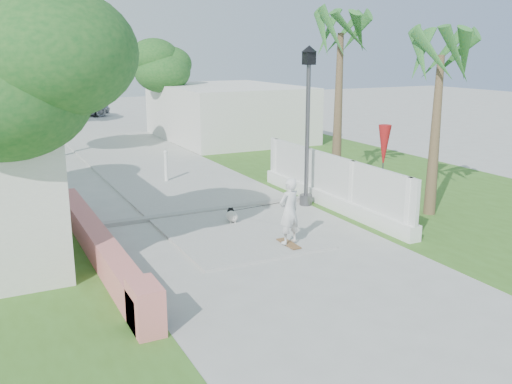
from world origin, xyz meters
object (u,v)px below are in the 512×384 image
skateboarder (268,209)px  parked_car (70,105)px  bollard (166,165)px  dog (232,216)px  patio_umbrella (384,147)px  street_lamp (308,120)px

skateboarder → parked_car: 26.98m
bollard → dog: (0.05, -5.21, -0.37)m
bollard → dog: 5.22m
patio_umbrella → parked_car: 26.13m
street_lamp → patio_umbrella: bearing=-27.8°
skateboarder → patio_umbrella: bearing=-177.4°
bollard → parked_car: parked_car is taller
skateboarder → parked_car: parked_car is taller
dog → parked_car: parked_car is taller
patio_umbrella → skateboarder: size_ratio=0.83×
street_lamp → patio_umbrella: 2.27m
patio_umbrella → parked_car: bearing=99.8°
skateboarder → dog: size_ratio=4.84×
dog → parked_car: size_ratio=0.11×
skateboarder → bollard: bearing=-101.0°
patio_umbrella → dog: patio_umbrella is taller
dog → patio_umbrella: bearing=10.5°
patio_umbrella → skateboarder: bearing=-163.9°
skateboarder → parked_car: bearing=-103.2°
bollard → skateboarder: skateboarder is taller
dog → street_lamp: bearing=29.2°
skateboarder → parked_car: (-0.14, 26.98, 0.11)m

